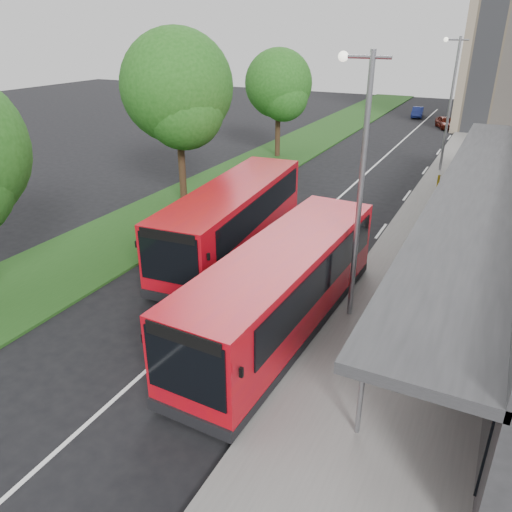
{
  "coord_description": "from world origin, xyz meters",
  "views": [
    {
      "loc": [
        7.74,
        -11.9,
        8.7
      ],
      "look_at": [
        0.78,
        2.01,
        1.5
      ],
      "focal_mm": 35.0,
      "sensor_mm": 36.0,
      "label": 1
    }
  ],
  "objects_px": {
    "tree_mid": "(178,94)",
    "bus_second": "(233,220)",
    "car_near": "(446,122)",
    "car_far": "(418,112)",
    "tree_far": "(279,88)",
    "bus_main": "(283,289)",
    "litter_bin": "(428,227)",
    "bollard": "(438,182)",
    "lamp_post_far": "(450,97)",
    "lamp_post_near": "(359,177)"
  },
  "relations": [
    {
      "from": "tree_far",
      "to": "bus_main",
      "type": "relative_size",
      "value": 0.74
    },
    {
      "from": "bus_main",
      "to": "bus_second",
      "type": "distance_m",
      "value": 6.15
    },
    {
      "from": "litter_bin",
      "to": "car_near",
      "type": "height_order",
      "value": "litter_bin"
    },
    {
      "from": "bus_main",
      "to": "bus_second",
      "type": "xyz_separation_m",
      "value": [
        -4.21,
        4.49,
        0.02
      ]
    },
    {
      "from": "tree_mid",
      "to": "tree_far",
      "type": "distance_m",
      "value": 12.03
    },
    {
      "from": "litter_bin",
      "to": "bus_second",
      "type": "bearing_deg",
      "value": -144.75
    },
    {
      "from": "lamp_post_near",
      "to": "bus_main",
      "type": "distance_m",
      "value": 4.0
    },
    {
      "from": "lamp_post_far",
      "to": "car_far",
      "type": "relative_size",
      "value": 2.58
    },
    {
      "from": "bus_main",
      "to": "car_near",
      "type": "distance_m",
      "value": 37.86
    },
    {
      "from": "lamp_post_near",
      "to": "bus_second",
      "type": "relative_size",
      "value": 0.78
    },
    {
      "from": "lamp_post_near",
      "to": "litter_bin",
      "type": "relative_size",
      "value": 8.1
    },
    {
      "from": "tree_mid",
      "to": "bus_second",
      "type": "distance_m",
      "value": 7.98
    },
    {
      "from": "tree_far",
      "to": "car_far",
      "type": "height_order",
      "value": "tree_far"
    },
    {
      "from": "litter_bin",
      "to": "car_near",
      "type": "xyz_separation_m",
      "value": [
        -2.97,
        28.4,
        -0.1
      ]
    },
    {
      "from": "car_near",
      "to": "tree_far",
      "type": "bearing_deg",
      "value": -141.67
    },
    {
      "from": "litter_bin",
      "to": "car_far",
      "type": "distance_m",
      "value": 34.22
    },
    {
      "from": "lamp_post_far",
      "to": "litter_bin",
      "type": "bearing_deg",
      "value": -84.27
    },
    {
      "from": "tree_far",
      "to": "bollard",
      "type": "height_order",
      "value": "tree_far"
    },
    {
      "from": "bus_second",
      "to": "car_near",
      "type": "distance_m",
      "value": 33.63
    },
    {
      "from": "litter_bin",
      "to": "bollard",
      "type": "bearing_deg",
      "value": 94.79
    },
    {
      "from": "tree_far",
      "to": "litter_bin",
      "type": "height_order",
      "value": "tree_far"
    },
    {
      "from": "car_near",
      "to": "tree_mid",
      "type": "bearing_deg",
      "value": -130.83
    },
    {
      "from": "tree_far",
      "to": "bollard",
      "type": "relative_size",
      "value": 8.68
    },
    {
      "from": "bus_main",
      "to": "bus_second",
      "type": "height_order",
      "value": "bus_second"
    },
    {
      "from": "bus_second",
      "to": "litter_bin",
      "type": "xyz_separation_m",
      "value": [
        7.03,
        4.97,
        -0.83
      ]
    },
    {
      "from": "bus_second",
      "to": "bus_main",
      "type": "bearing_deg",
      "value": -51.66
    },
    {
      "from": "tree_mid",
      "to": "bus_second",
      "type": "relative_size",
      "value": 0.85
    },
    {
      "from": "tree_mid",
      "to": "car_near",
      "type": "height_order",
      "value": "tree_mid"
    },
    {
      "from": "tree_far",
      "to": "car_far",
      "type": "relative_size",
      "value": 2.39
    },
    {
      "from": "tree_mid",
      "to": "bus_second",
      "type": "height_order",
      "value": "tree_mid"
    },
    {
      "from": "car_far",
      "to": "bus_second",
      "type": "bearing_deg",
      "value": -97.26
    },
    {
      "from": "tree_mid",
      "to": "bus_main",
      "type": "bearing_deg",
      "value": -42.44
    },
    {
      "from": "bus_second",
      "to": "lamp_post_far",
      "type": "bearing_deg",
      "value": 66.49
    },
    {
      "from": "tree_far",
      "to": "bus_main",
      "type": "distance_m",
      "value": 23.04
    },
    {
      "from": "bus_main",
      "to": "bollard",
      "type": "relative_size",
      "value": 11.79
    },
    {
      "from": "tree_far",
      "to": "bus_second",
      "type": "distance_m",
      "value": 17.4
    },
    {
      "from": "tree_far",
      "to": "car_near",
      "type": "height_order",
      "value": "tree_far"
    },
    {
      "from": "tree_far",
      "to": "bus_main",
      "type": "height_order",
      "value": "tree_far"
    },
    {
      "from": "lamp_post_near",
      "to": "lamp_post_far",
      "type": "relative_size",
      "value": 1.0
    },
    {
      "from": "bus_main",
      "to": "bollard",
      "type": "height_order",
      "value": "bus_main"
    },
    {
      "from": "lamp_post_near",
      "to": "car_near",
      "type": "distance_m",
      "value": 36.48
    },
    {
      "from": "tree_far",
      "to": "lamp_post_near",
      "type": "distance_m",
      "value": 22.06
    },
    {
      "from": "lamp_post_far",
      "to": "bus_main",
      "type": "bearing_deg",
      "value": -94.23
    },
    {
      "from": "tree_mid",
      "to": "car_near",
      "type": "xyz_separation_m",
      "value": [
        9.38,
        29.14,
        -5.11
      ]
    },
    {
      "from": "lamp_post_far",
      "to": "car_far",
      "type": "bearing_deg",
      "value": 103.71
    },
    {
      "from": "bus_main",
      "to": "bollard",
      "type": "xyz_separation_m",
      "value": [
        2.19,
        17.07,
        -0.87
      ]
    },
    {
      "from": "litter_bin",
      "to": "car_near",
      "type": "distance_m",
      "value": 28.55
    },
    {
      "from": "car_near",
      "to": "litter_bin",
      "type": "bearing_deg",
      "value": -107.01
    },
    {
      "from": "car_near",
      "to": "car_far",
      "type": "distance_m",
      "value": 6.26
    },
    {
      "from": "bus_second",
      "to": "litter_bin",
      "type": "height_order",
      "value": "bus_second"
    }
  ]
}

